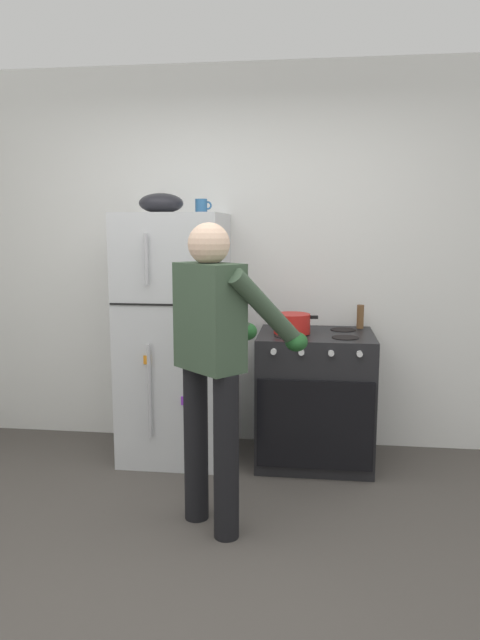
{
  "coord_description": "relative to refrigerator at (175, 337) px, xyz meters",
  "views": [
    {
      "loc": [
        0.49,
        -2.26,
        1.57
      ],
      "look_at": [
        0.04,
        1.32,
        1.0
      ],
      "focal_mm": 32.65,
      "sensor_mm": 36.0,
      "label": 1
    }
  ],
  "objects": [
    {
      "name": "red_pot",
      "position": [
        0.8,
        -0.05,
        0.12
      ],
      "size": [
        0.34,
        0.24,
        0.13
      ],
      "color": "red",
      "rests_on": "stove_range"
    },
    {
      "name": "person_cook",
      "position": [
        0.44,
        -0.96,
        0.12
      ],
      "size": [
        0.69,
        0.73,
        1.6
      ],
      "color": "black",
      "rests_on": "ground"
    },
    {
      "name": "stove_range",
      "position": [
        0.96,
        -0.01,
        -0.4
      ],
      "size": [
        0.76,
        0.67,
        0.89
      ],
      "color": "black",
      "rests_on": "ground"
    },
    {
      "name": "kitchen_wall_back",
      "position": [
        0.44,
        0.38,
        0.52
      ],
      "size": [
        6.0,
        0.1,
        2.7
      ],
      "primitive_type": "cube",
      "color": "white",
      "rests_on": "ground"
    },
    {
      "name": "refrigerator",
      "position": [
        0.0,
        0.0,
        0.0
      ],
      "size": [
        0.68,
        0.72,
        1.67
      ],
      "color": "silver",
      "rests_on": "ground"
    },
    {
      "name": "pepper_mill",
      "position": [
        1.26,
        0.2,
        0.13
      ],
      "size": [
        0.05,
        0.05,
        0.16
      ],
      "primitive_type": "cylinder",
      "color": "brown",
      "rests_on": "stove_range"
    },
    {
      "name": "ground",
      "position": [
        0.44,
        -1.57,
        -0.83
      ],
      "size": [
        8.0,
        8.0,
        0.0
      ],
      "primitive_type": "plane",
      "color": "#4C4742"
    },
    {
      "name": "mixing_bowl",
      "position": [
        -0.08,
        0.0,
        0.9
      ],
      "size": [
        0.29,
        0.29,
        0.13
      ],
      "primitive_type": "ellipsoid",
      "color": "black",
      "rests_on": "refrigerator"
    },
    {
      "name": "coffee_mug",
      "position": [
        0.18,
        0.05,
        0.88
      ],
      "size": [
        0.11,
        0.08,
        0.1
      ],
      "color": "#2D6093",
      "rests_on": "refrigerator"
    }
  ]
}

